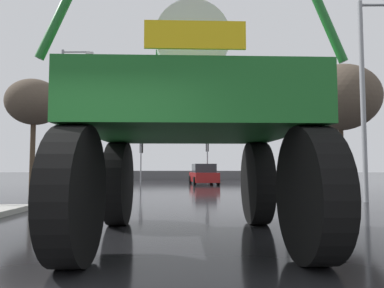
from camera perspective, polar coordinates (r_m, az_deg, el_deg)
name	(u,v)px	position (r m, az deg, el deg)	size (l,w,h in m)	color
ground_plane	(176,189)	(20.58, -2.62, -7.42)	(120.00, 120.00, 0.00)	black
oversize_sprayer	(190,124)	(6.25, -0.26, 3.29)	(4.14, 5.24, 4.56)	black
sedan_ahead	(204,175)	(25.86, 1.94, -5.10)	(2.30, 4.29, 1.52)	maroon
traffic_signal_near_right	(284,120)	(11.22, 15.05, 3.94)	(0.24, 0.54, 3.81)	gray
traffic_signal_far_left	(141,153)	(28.77, -8.43, -1.44)	(0.24, 0.55, 3.38)	gray
traffic_signal_far_right	(207,152)	(28.42, 2.55, -1.27)	(0.24, 0.55, 3.50)	gray
streetlight_near_right	(366,89)	(14.57, 26.93, 8.22)	(1.73, 0.24, 7.61)	gray
streetlight_far_left	(64,110)	(24.81, -20.55, 5.33)	(2.19, 0.24, 9.28)	gray
bare_tree_left	(34,103)	(24.14, -24.77, 6.26)	(3.42, 3.42, 6.86)	#473828
bare_tree_right	(340,98)	(20.33, 23.35, 7.03)	(4.17, 4.17, 6.80)	#473828
roadside_barrier	(184,175)	(34.25, -1.32, -5.23)	(27.40, 0.24, 0.90)	#59595B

